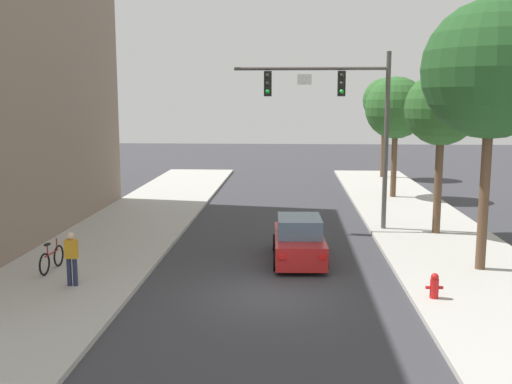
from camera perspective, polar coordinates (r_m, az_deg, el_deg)
The scene contains 12 objects.
ground_plane at distance 17.49m, azimuth 1.36°, elevation -10.01°, with size 120.00×120.00×0.00m, color #38383D.
sidewalk_left at distance 18.83m, azimuth -19.07°, elevation -8.87°, with size 5.00×60.00×0.15m, color #B2AFA8.
sidewalk_right at distance 18.43m, azimuth 22.30°, elevation -9.44°, with size 5.00×60.00×0.15m, color #B2AFA8.
traffic_signal_mast at distance 25.46m, azimuth 8.40°, elevation 8.07°, with size 6.55×0.38×7.50m.
car_lead_red at distance 21.05m, azimuth 4.17°, elevation -4.71°, with size 1.95×4.29×1.60m.
pedestrian_sidewalk_left_walker at distance 18.52m, azimuth -17.36°, elevation -5.91°, with size 0.36×0.22×1.64m.
bicycle_leaning at distance 20.44m, azimuth -19.09°, elevation -6.12°, with size 0.14×1.77×0.98m.
fire_hydrant at distance 17.50m, azimuth 16.81°, elevation -8.64°, with size 0.48×0.24×0.72m.
street_tree_nearest at distance 20.29m, azimuth 21.76°, elevation 10.85°, with size 4.36×4.36×8.63m.
street_tree_second at distance 25.36m, azimuth 17.46°, elevation 7.57°, with size 3.00×3.00×6.65m.
street_tree_third at distance 34.47m, azimuth 13.33°, elevation 7.86°, with size 3.48×3.48×6.80m.
street_tree_farthest at distance 43.28m, azimuth 12.30°, elevation 8.58°, with size 3.11×3.11×7.03m.
Camera 1 is at (0.57, -16.53, 5.66)m, focal length 41.52 mm.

